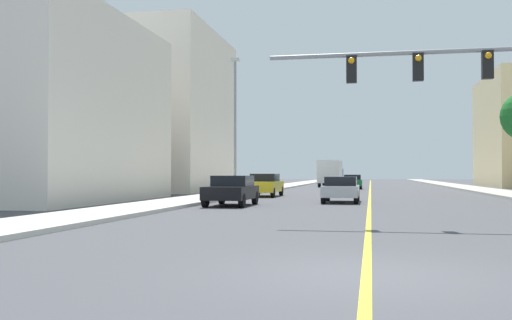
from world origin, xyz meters
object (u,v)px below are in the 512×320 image
object	(u,v)px
car_yellow	(265,185)
delivery_truck	(331,173)
street_lamp	(235,120)
car_silver	(341,189)
car_black	(232,190)
car_green	(352,181)

from	to	relation	value
car_yellow	delivery_truck	world-z (taller)	delivery_truck
street_lamp	car_yellow	xyz separation A→B (m)	(1.71, 1.30, -4.19)
street_lamp	car_silver	world-z (taller)	street_lamp
car_silver	car_black	size ratio (longest dim) A/B	1.06
car_green	car_black	xyz separation A→B (m)	(-4.66, -30.65, 0.01)
car_black	delivery_truck	xyz separation A→B (m)	(1.97, 39.49, 0.83)
street_lamp	car_yellow	world-z (taller)	street_lamp
car_green	car_black	distance (m)	31.00
car_yellow	car_green	xyz separation A→B (m)	(5.03, 19.77, -0.05)
street_lamp	car_black	bearing A→B (deg)	-77.73
car_black	street_lamp	bearing A→B (deg)	-77.43
car_yellow	car_black	world-z (taller)	car_yellow
car_silver	delivery_truck	world-z (taller)	delivery_truck
car_yellow	car_black	bearing A→B (deg)	92.11
car_green	street_lamp	bearing A→B (deg)	-110.34
car_yellow	car_silver	distance (m)	8.65
street_lamp	delivery_truck	xyz separation A→B (m)	(4.06, 29.90, -3.40)
car_green	car_black	world-z (taller)	car_black
car_green	delivery_truck	size ratio (longest dim) A/B	0.60
car_yellow	delivery_truck	size ratio (longest dim) A/B	0.58
street_lamp	car_green	world-z (taller)	street_lamp
car_black	car_silver	bearing A→B (deg)	-140.35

